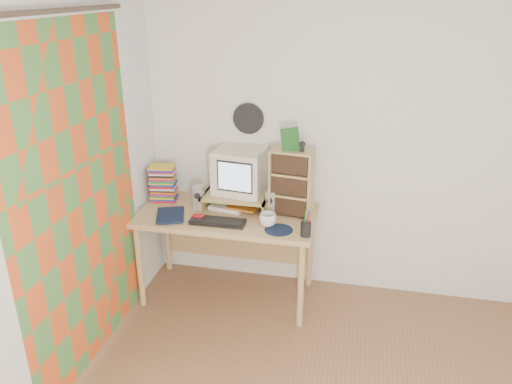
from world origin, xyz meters
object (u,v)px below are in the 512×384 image
at_px(crt_monitor, 239,172).
at_px(mug, 268,220).
at_px(keyboard, 218,222).
at_px(desk, 229,225).
at_px(dvd_stack, 163,184).
at_px(diary, 157,214).
at_px(cd_rack, 292,183).

relative_size(crt_monitor, mug, 2.92).
bearing_deg(keyboard, crt_monitor, 75.42).
bearing_deg(desk, keyboard, -93.85).
bearing_deg(desk, dvd_stack, 171.96).
bearing_deg(mug, keyboard, -173.86).
xyz_separation_m(desk, crt_monitor, (0.07, 0.09, 0.43)).
bearing_deg(crt_monitor, keyboard, -97.06).
height_order(keyboard, diary, diary).
relative_size(dvd_stack, mug, 2.26).
distance_m(dvd_stack, cd_rack, 1.08).
bearing_deg(crt_monitor, mug, -38.63).
relative_size(crt_monitor, dvd_stack, 1.29).
relative_size(desk, mug, 11.04).
bearing_deg(dvd_stack, keyboard, -39.84).
relative_size(desk, keyboard, 3.34).
distance_m(keyboard, dvd_stack, 0.67).
bearing_deg(crt_monitor, dvd_stack, -172.37).
bearing_deg(crt_monitor, diary, -142.32).
distance_m(desk, mug, 0.46).
xyz_separation_m(keyboard, dvd_stack, (-0.56, 0.33, 0.13)).
height_order(crt_monitor, diary, crt_monitor).
bearing_deg(diary, crt_monitor, 11.26).
relative_size(crt_monitor, keyboard, 0.88).
xyz_separation_m(crt_monitor, dvd_stack, (-0.65, -0.01, -0.15)).
bearing_deg(dvd_stack, desk, -17.08).
bearing_deg(cd_rack, mug, -111.49).
height_order(cd_rack, diary, cd_rack).
distance_m(cd_rack, diary, 1.07).
distance_m(crt_monitor, cd_rack, 0.43).
relative_size(keyboard, dvd_stack, 1.47).
bearing_deg(diary, dvd_stack, 83.08).
bearing_deg(diary, desk, 7.23).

